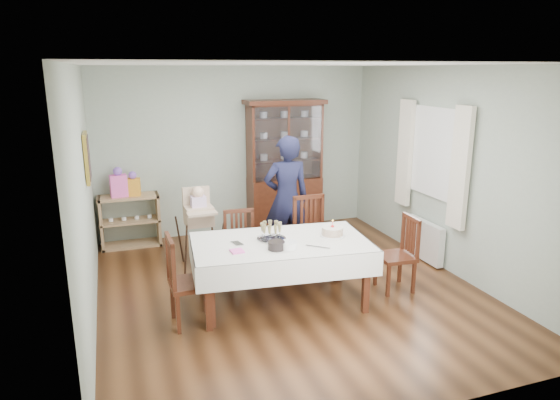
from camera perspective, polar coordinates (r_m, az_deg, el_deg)
name	(u,v)px	position (r m, az deg, el deg)	size (l,w,h in m)	color
floor	(289,289)	(6.30, 0.98, -10.15)	(5.00, 5.00, 0.00)	#593319
room_shell	(275,147)	(6.28, -0.62, 6.09)	(5.00, 5.00, 5.00)	#9EAA99
dining_table	(280,272)	(5.80, 0.05, -8.23)	(2.11, 1.35, 0.76)	#4A2112
china_cabinet	(285,165)	(8.23, 0.53, 4.06)	(1.30, 0.48, 2.18)	#4A2112
sideboard	(130,221)	(7.97, -16.74, -2.30)	(0.90, 0.38, 0.80)	tan
picture_frame	(87,158)	(6.25, -21.22, 4.53)	(0.04, 0.48, 0.58)	gold
window	(435,153)	(7.13, 17.25, 5.21)	(0.04, 1.02, 1.22)	white
curtain_left	(460,168)	(6.63, 19.90, 3.42)	(0.07, 0.30, 1.55)	silver
curtain_right	(405,153)	(7.61, 14.09, 5.23)	(0.07, 0.30, 1.55)	silver
radiator	(424,240)	(7.39, 16.14, -4.40)	(0.10, 0.80, 0.55)	white
chair_far_left	(242,261)	(6.43, -4.39, -7.00)	(0.44, 0.44, 0.91)	#4A2112
chair_far_right	(314,251)	(6.66, 3.85, -5.89)	(0.47, 0.47, 1.03)	#4A2112
chair_end_left	(190,298)	(5.49, -10.23, -10.92)	(0.46, 0.46, 0.99)	#4A2112
chair_end_right	(396,268)	(6.36, 13.12, -7.58)	(0.44, 0.44, 0.92)	#4A2112
woman	(286,199)	(6.98, 0.75, 0.14)	(0.65, 0.43, 1.78)	black
high_chair	(200,235)	(6.96, -9.17, -3.98)	(0.52, 0.52, 1.13)	black
champagne_tray	(271,234)	(5.69, -1.00, -3.94)	(0.34, 0.34, 0.20)	silver
birthday_cake	(332,232)	(5.86, 6.00, -3.61)	(0.29, 0.29, 0.20)	white
plate_stack_dark	(276,245)	(5.41, -0.43, -5.21)	(0.19, 0.19, 0.09)	black
plate_stack_white	(289,245)	(5.43, 1.00, -5.18)	(0.19, 0.19, 0.08)	white
napkin_stack	(237,251)	(5.36, -4.94, -5.84)	(0.13, 0.13, 0.02)	#FE5DC0
cutlery	(234,244)	(5.60, -5.28, -4.98)	(0.11, 0.16, 0.01)	silver
cake_knife	(318,247)	(5.49, 4.35, -5.36)	(0.28, 0.03, 0.01)	silver
gift_bag_pink	(119,184)	(7.80, -17.97, 1.80)	(0.26, 0.18, 0.45)	#FE5DC0
gift_bag_orange	(133,185)	(7.81, -16.44, 1.68)	(0.22, 0.17, 0.37)	orange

